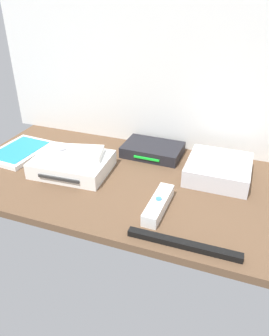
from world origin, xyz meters
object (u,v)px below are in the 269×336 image
Objects in this scene: game_console at (72,164)px; game_case at (20,151)px; network_router at (153,150)px; sensor_bar at (183,244)px; remote_wand at (158,205)px; mini_computer at (218,169)px; remote_classic_pad at (76,154)px.

game_console reaches higher than game_case.
network_router is 0.76× the size of sensor_bar.
network_router is at bearing 111.05° from remote_wand.
sensor_bar is (58.27, -23.28, -0.06)cm from game_case.
game_case is 42.45cm from network_router.
sensor_bar is (-2.77, -30.34, -1.94)cm from mini_computer.
game_console is 25.80cm from network_router.
game_console reaches higher than network_router.
game_console is 0.91× the size of sensor_bar.
remote_wand is at bearing -119.33° from mini_computer.
remote_classic_pad is at bearing 149.95° from sensor_bar.
game_console is 29.90cm from remote_wand.
game_case is 1.10× the size of network_router.
network_router is at bearing 40.01° from game_console.
game_case is at bearing 166.54° from game_console.
remote_classic_pad is (22.39, -2.91, 4.65)cm from game_case.
mini_computer is 22.97cm from remote_wand.
network_router is at bearing 162.00° from mini_computer.
sensor_bar is at bearing -62.79° from network_router.
sensor_bar is (36.94, -19.45, -1.50)cm from game_console.
remote_classic_pad is (-17.71, -16.78, 3.71)cm from network_router.
remote_wand reaches higher than game_case.
network_router is (40.11, 13.87, 0.94)cm from game_case.
sensor_bar is at bearing -49.54° from remote_wand.
remote_wand is 0.93× the size of remote_classic_pad.
network_router is (18.77, 17.70, -0.50)cm from game_console.
game_case is 62.75cm from sensor_bar.
remote_wand is at bearing -34.53° from remote_classic_pad.
game_console is at bearing 163.42° from remote_wand.
network_router is 24.68cm from remote_classic_pad.
sensor_bar is at bearing -31.07° from game_console.
game_console is 3.50cm from remote_classic_pad.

